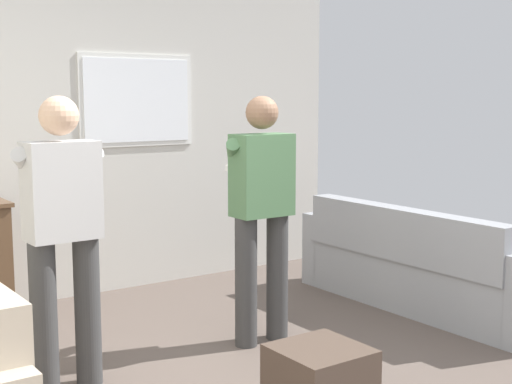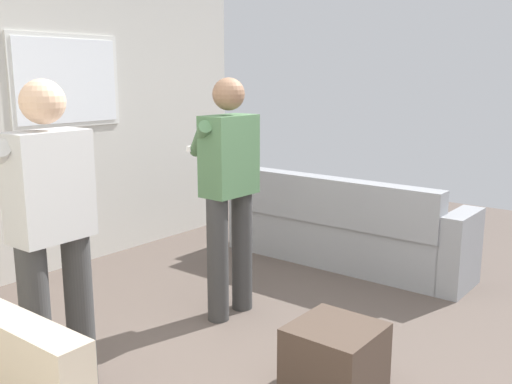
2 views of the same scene
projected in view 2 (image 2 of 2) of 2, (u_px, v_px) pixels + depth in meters
ground at (268, 381)px, 3.22m from camera, size 10.40×10.40×0.00m
wall_back_with_window at (6, 112)px, 4.56m from camera, size 5.20×0.15×2.80m
couch at (342, 231)px, 5.13m from camera, size 0.57×2.29×0.82m
ottoman at (335, 359)px, 3.09m from camera, size 0.45×0.45×0.38m
person_standing_left at (51, 228)px, 2.89m from camera, size 0.56×0.48×1.68m
person_standing_right at (228, 186)px, 3.95m from camera, size 0.56×0.48×1.68m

